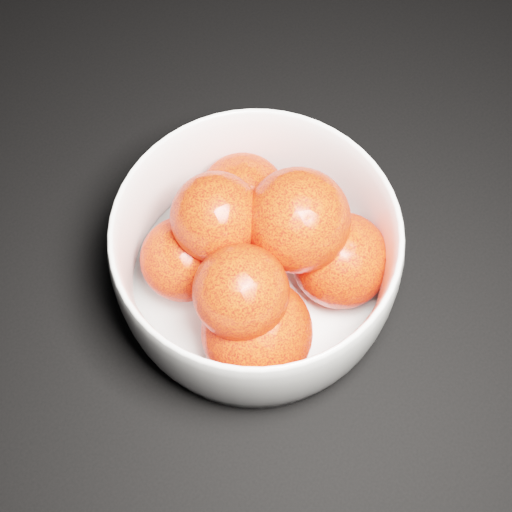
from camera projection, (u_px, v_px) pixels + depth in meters
bowl at (256, 259)px, 0.49m from camera, size 0.19×0.19×0.09m
orange_pile at (261, 258)px, 0.48m from camera, size 0.15×0.16×0.11m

